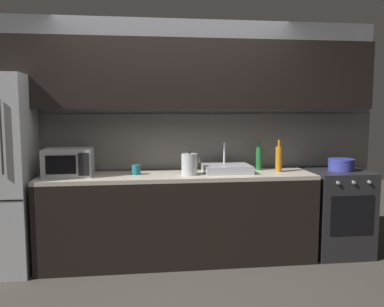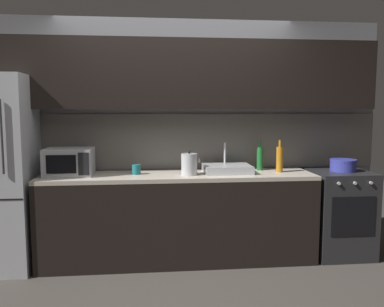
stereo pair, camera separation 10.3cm
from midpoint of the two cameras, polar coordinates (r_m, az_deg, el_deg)
name	(u,v)px [view 1 (the left image)]	position (r m, az deg, el deg)	size (l,w,h in m)	color
ground_plane	(189,301)	(3.48, -1.29, -20.21)	(10.00, 10.00, 0.00)	#3D3833
back_wall	(175,109)	(4.30, -3.06, 6.30)	(4.49, 0.44, 2.50)	slate
counter_run	(178,217)	(4.15, -2.65, -9.06)	(2.75, 0.60, 0.90)	black
oven_range	(337,212)	(4.61, 19.28, -7.83)	(0.60, 0.62, 0.90)	#232326
microwave	(69,162)	(4.11, -17.79, -1.20)	(0.46, 0.35, 0.27)	#A8AAAF
sink_basin	(227,169)	(4.15, 4.26, -2.14)	(0.48, 0.38, 0.30)	#ADAFB5
kettle	(189,164)	(3.98, -1.10, -1.53)	(0.19, 0.16, 0.24)	#B7BABF
wine_bottle_amber	(279,159)	(4.26, 11.55, -0.71)	(0.07, 0.07, 0.33)	#B27019
wine_bottle_green	(259,158)	(4.36, 8.81, -0.61)	(0.06, 0.06, 0.32)	#1E6B2D
mug_teal	(136,170)	(4.06, -8.64, -2.29)	(0.09, 0.09, 0.10)	#19666B
cooking_pot	(341,165)	(4.53, 19.81, -1.50)	(0.27, 0.27, 0.13)	#333899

